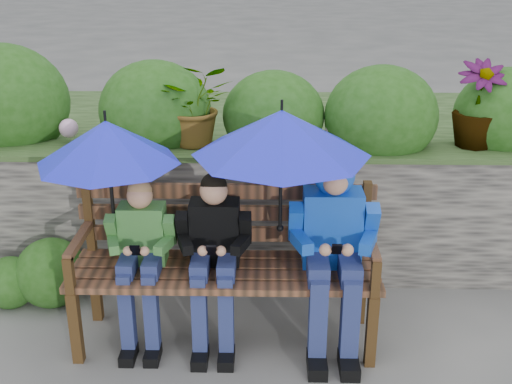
{
  "coord_description": "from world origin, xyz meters",
  "views": [
    {
      "loc": [
        0.08,
        -3.69,
        2.44
      ],
      "look_at": [
        0.0,
        0.1,
        0.95
      ],
      "focal_mm": 45.0,
      "sensor_mm": 36.0,
      "label": 1
    }
  ],
  "objects_px": {
    "boy_left": "(141,253)",
    "umbrella_left": "(107,142)",
    "boy_right": "(333,238)",
    "boy_middle": "(214,251)",
    "park_bench": "(225,255)",
    "umbrella_right": "(281,133)"
  },
  "relations": [
    {
      "from": "umbrella_right",
      "to": "boy_middle",
      "type": "bearing_deg",
      "value": -172.49
    },
    {
      "from": "boy_left",
      "to": "umbrella_left",
      "type": "xyz_separation_m",
      "value": [
        -0.17,
        0.06,
        0.7
      ]
    },
    {
      "from": "boy_left",
      "to": "umbrella_right",
      "type": "distance_m",
      "value": 1.15
    },
    {
      "from": "boy_left",
      "to": "boy_middle",
      "type": "distance_m",
      "value": 0.46
    },
    {
      "from": "boy_left",
      "to": "umbrella_right",
      "type": "relative_size",
      "value": 1.02
    },
    {
      "from": "boy_middle",
      "to": "umbrella_right",
      "type": "bearing_deg",
      "value": 7.51
    },
    {
      "from": "boy_right",
      "to": "boy_middle",
      "type": "bearing_deg",
      "value": -179.86
    },
    {
      "from": "umbrella_left",
      "to": "boy_middle",
      "type": "bearing_deg",
      "value": -5.54
    },
    {
      "from": "park_bench",
      "to": "boy_left",
      "type": "height_order",
      "value": "boy_left"
    },
    {
      "from": "boy_left",
      "to": "boy_middle",
      "type": "xyz_separation_m",
      "value": [
        0.46,
        -0.0,
        0.02
      ]
    },
    {
      "from": "boy_right",
      "to": "boy_left",
      "type": "bearing_deg",
      "value": 179.86
    },
    {
      "from": "boy_middle",
      "to": "boy_left",
      "type": "bearing_deg",
      "value": 179.42
    },
    {
      "from": "park_bench",
      "to": "boy_middle",
      "type": "xyz_separation_m",
      "value": [
        -0.06,
        -0.09,
        0.07
      ]
    },
    {
      "from": "boy_left",
      "to": "umbrella_left",
      "type": "relative_size",
      "value": 1.25
    },
    {
      "from": "park_bench",
      "to": "boy_middle",
      "type": "bearing_deg",
      "value": -125.82
    },
    {
      "from": "boy_middle",
      "to": "umbrella_left",
      "type": "height_order",
      "value": "umbrella_left"
    },
    {
      "from": "boy_middle",
      "to": "umbrella_left",
      "type": "distance_m",
      "value": 0.92
    },
    {
      "from": "umbrella_left",
      "to": "boy_left",
      "type": "bearing_deg",
      "value": -18.55
    },
    {
      "from": "park_bench",
      "to": "boy_left",
      "type": "relative_size",
      "value": 1.77
    },
    {
      "from": "boy_middle",
      "to": "umbrella_left",
      "type": "xyz_separation_m",
      "value": [
        -0.62,
        0.06,
        0.68
      ]
    },
    {
      "from": "boy_middle",
      "to": "boy_right",
      "type": "bearing_deg",
      "value": 0.14
    },
    {
      "from": "boy_middle",
      "to": "boy_right",
      "type": "xyz_separation_m",
      "value": [
        0.73,
        0.0,
        0.1
      ]
    }
  ]
}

